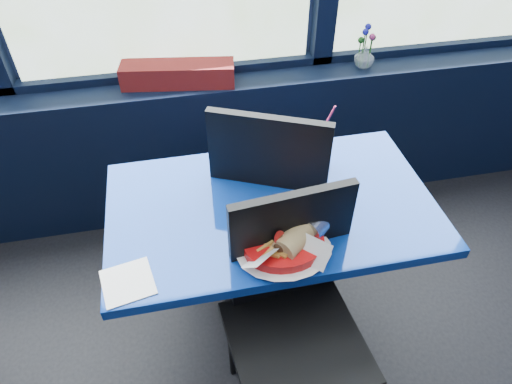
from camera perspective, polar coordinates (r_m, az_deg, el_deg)
name	(u,v)px	position (r m, az deg, el deg)	size (l,w,h in m)	color
window_sill	(181,149)	(2.55, -9.32, 5.37)	(5.00, 0.26, 0.80)	black
near_table	(271,237)	(1.82, 1.84, -5.58)	(1.20, 0.70, 0.75)	black
chair_near_front	(294,307)	(1.63, 4.72, -14.12)	(0.49, 0.49, 0.98)	black
chair_near_back	(248,191)	(1.95, -0.99, 0.10)	(0.63, 0.63, 1.05)	black
planter_box	(178,74)	(2.29, -9.73, 14.33)	(0.54, 0.13, 0.11)	maroon
flower_vase	(365,55)	(2.48, 13.45, 16.37)	(0.13, 0.14, 0.22)	silver
food_basket	(286,245)	(1.50, 3.79, -6.62)	(0.33, 0.33, 0.10)	red
ketchup_bottle	(219,153)	(1.77, -4.61, 4.88)	(0.06, 0.06, 0.21)	red
soda_cup	(319,151)	(1.82, 7.89, 5.11)	(0.09, 0.09, 0.29)	#0C128B
napkin	(128,282)	(1.50, -15.74, -10.81)	(0.15, 0.15, 0.00)	white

